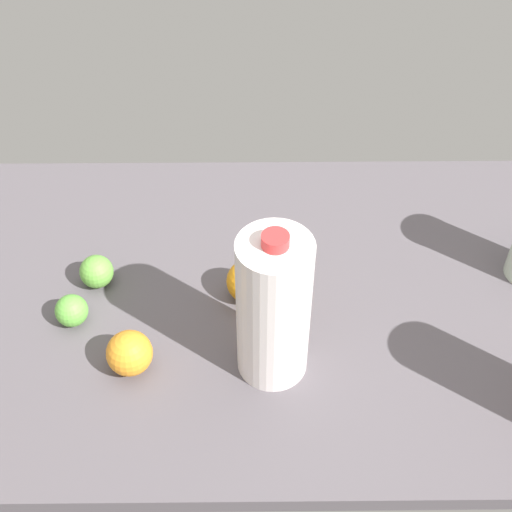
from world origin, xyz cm
name	(u,v)px	position (x,y,z in cm)	size (l,w,h in cm)	color
countertop	(256,301)	(0.00, 0.00, 1.50)	(120.00, 76.00, 3.00)	#554F55
milk_jug	(274,309)	(-2.47, 14.45, 16.46)	(11.16, 11.16, 28.48)	white
orange_by_jug	(248,281)	(1.32, -0.02, 6.82)	(7.63, 7.63, 7.63)	orange
lime_far_back	(72,311)	(30.97, 5.44, 5.77)	(5.55, 5.55, 5.55)	#62B342
lime_near_front	(97,272)	(28.06, -3.33, 5.98)	(5.96, 5.96, 5.96)	#66AC40
orange_beside_bowl	(129,353)	(20.04, 15.05, 6.69)	(7.38, 7.38, 7.38)	orange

